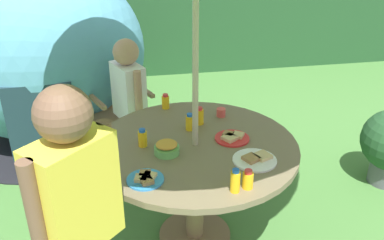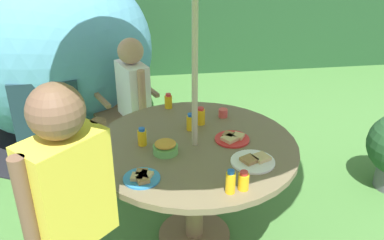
% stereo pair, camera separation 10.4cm
% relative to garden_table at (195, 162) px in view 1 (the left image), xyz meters
% --- Properties ---
extents(ground_plane, '(10.00, 10.00, 0.02)m').
position_rel_garden_table_xyz_m(ground_plane, '(0.00, 0.00, -0.61)').
color(ground_plane, '#477A38').
extents(garden_table, '(1.27, 1.27, 0.73)m').
position_rel_garden_table_xyz_m(garden_table, '(0.00, 0.00, 0.00)').
color(garden_table, brown).
rests_on(garden_table, ground_plane).
extents(wooden_chair, '(0.59, 0.58, 0.92)m').
position_rel_garden_table_xyz_m(wooden_chair, '(-0.48, 1.12, -0.08)').
color(wooden_chair, brown).
rests_on(wooden_chair, ground_plane).
extents(dome_tent, '(2.02, 2.02, 1.66)m').
position_rel_garden_table_xyz_m(dome_tent, '(-1.11, 1.78, 0.22)').
color(dome_tent, teal).
rests_on(dome_tent, ground_plane).
extents(child_in_white_shirt, '(0.27, 0.37, 1.17)m').
position_rel_garden_table_xyz_m(child_in_white_shirt, '(-0.36, 0.87, 0.14)').
color(child_in_white_shirt, '#3F3F47').
rests_on(child_in_white_shirt, ground_plane).
extents(child_in_yellow_shirt, '(0.41, 0.40, 1.42)m').
position_rel_garden_table_xyz_m(child_in_yellow_shirt, '(-0.66, -0.64, 0.31)').
color(child_in_yellow_shirt, navy).
rests_on(child_in_yellow_shirt, ground_plane).
extents(snack_bowl, '(0.15, 0.15, 0.08)m').
position_rel_garden_table_xyz_m(snack_bowl, '(-0.19, -0.08, 0.17)').
color(snack_bowl, '#66B259').
rests_on(snack_bowl, garden_table).
extents(plate_center_back, '(0.22, 0.22, 0.03)m').
position_rel_garden_table_xyz_m(plate_center_back, '(0.24, 0.02, 0.14)').
color(plate_center_back, red).
rests_on(plate_center_back, garden_table).
extents(plate_far_left, '(0.20, 0.20, 0.03)m').
position_rel_garden_table_xyz_m(plate_far_left, '(-0.33, -0.34, 0.14)').
color(plate_far_left, '#338CD8').
rests_on(plate_far_left, garden_table).
extents(plate_near_left, '(0.25, 0.25, 0.03)m').
position_rel_garden_table_xyz_m(plate_near_left, '(0.30, -0.25, 0.14)').
color(plate_near_left, white).
rests_on(plate_near_left, garden_table).
extents(juice_bottle_near_right, '(0.06, 0.06, 0.12)m').
position_rel_garden_table_xyz_m(juice_bottle_near_right, '(0.08, 0.27, 0.19)').
color(juice_bottle_near_right, yellow).
rests_on(juice_bottle_near_right, garden_table).
extents(juice_bottle_far_right, '(0.05, 0.05, 0.13)m').
position_rel_garden_table_xyz_m(juice_bottle_far_right, '(0.11, -0.51, 0.19)').
color(juice_bottle_far_right, yellow).
rests_on(juice_bottle_far_right, garden_table).
extents(juice_bottle_center_front, '(0.05, 0.05, 0.11)m').
position_rel_garden_table_xyz_m(juice_bottle_center_front, '(-0.11, 0.55, 0.18)').
color(juice_bottle_center_front, yellow).
rests_on(juice_bottle_center_front, garden_table).
extents(juice_bottle_mid_left, '(0.05, 0.05, 0.12)m').
position_rel_garden_table_xyz_m(juice_bottle_mid_left, '(-0.32, 0.04, 0.18)').
color(juice_bottle_mid_left, yellow).
rests_on(juice_bottle_mid_left, garden_table).
extents(juice_bottle_mid_right, '(0.05, 0.05, 0.12)m').
position_rel_garden_table_xyz_m(juice_bottle_mid_right, '(0.00, 0.19, 0.18)').
color(juice_bottle_mid_right, yellow).
rests_on(juice_bottle_mid_right, garden_table).
extents(juice_bottle_front_edge, '(0.06, 0.06, 0.11)m').
position_rel_garden_table_xyz_m(juice_bottle_front_edge, '(0.18, -0.49, 0.18)').
color(juice_bottle_front_edge, yellow).
rests_on(juice_bottle_front_edge, garden_table).
extents(cup_near, '(0.06, 0.06, 0.06)m').
position_rel_garden_table_xyz_m(cup_near, '(0.25, 0.35, 0.16)').
color(cup_near, '#E04C47').
rests_on(cup_near, garden_table).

